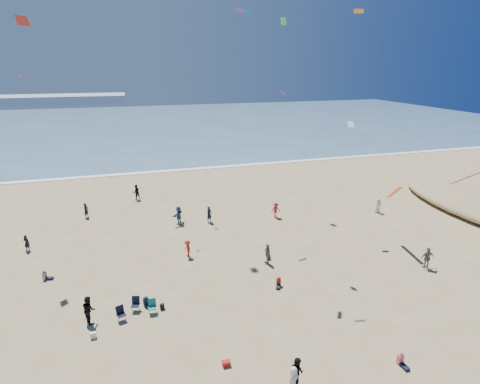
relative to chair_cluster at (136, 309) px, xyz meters
name	(u,v)px	position (x,y,z in m)	size (l,w,h in m)	color
ocean	(145,125)	(4.78, 85.48, -0.47)	(220.00, 100.00, 0.06)	#476B84
surf_line	(161,171)	(4.78, 35.48, -0.46)	(220.00, 1.20, 0.08)	white
standing_flyers	(240,246)	(9.01, 5.94, 0.39)	(40.65, 32.84, 1.94)	black
seated_group	(223,324)	(5.23, -3.07, -0.08)	(21.61, 22.09, 0.84)	white
chair_cluster	(136,309)	(0.00, 0.00, 0.00)	(2.69, 1.55, 1.00)	black
white_tote	(93,335)	(-2.64, -1.56, -0.30)	(0.35, 0.20, 0.40)	white
black_backpack	(162,307)	(1.69, 0.17, -0.31)	(0.30, 0.22, 0.38)	black
cooler	(226,363)	(4.65, -6.02, -0.35)	(0.45, 0.30, 0.30)	#AF1B19
navy_bag	(269,258)	(11.17, 4.57, -0.33)	(0.28, 0.18, 0.34)	black
kites_aloft	(334,89)	(15.16, 2.74, 13.75)	(41.25, 39.21, 30.36)	#E93D2A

